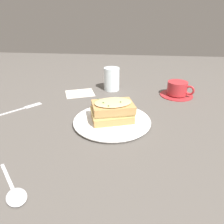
# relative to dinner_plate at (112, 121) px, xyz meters

# --- Properties ---
(ground_plane) EXTENTS (2.40, 2.40, 0.00)m
(ground_plane) POSITION_rel_dinner_plate_xyz_m (0.02, -0.02, -0.01)
(ground_plane) COLOR #514C47
(dinner_plate) EXTENTS (0.27, 0.27, 0.01)m
(dinner_plate) POSITION_rel_dinner_plate_xyz_m (0.00, 0.00, 0.00)
(dinner_plate) COLOR white
(dinner_plate) RESTS_ON ground_plane
(sandwich) EXTENTS (0.16, 0.13, 0.07)m
(sandwich) POSITION_rel_dinner_plate_xyz_m (0.00, -0.00, 0.04)
(sandwich) COLOR #B2844C
(sandwich) RESTS_ON dinner_plate
(teacup_with_saucer) EXTENTS (0.15, 0.15, 0.07)m
(teacup_with_saucer) POSITION_rel_dinner_plate_xyz_m (0.27, 0.29, 0.02)
(teacup_with_saucer) COLOR #AD282D
(teacup_with_saucer) RESTS_ON ground_plane
(water_glass) EXTENTS (0.07, 0.07, 0.11)m
(water_glass) POSITION_rel_dinner_plate_xyz_m (-0.04, 0.34, 0.05)
(water_glass) COLOR silver
(water_glass) RESTS_ON ground_plane
(fork) EXTENTS (0.13, 0.14, 0.00)m
(fork) POSITION_rel_dinner_plate_xyz_m (-0.36, 0.09, -0.01)
(fork) COLOR silver
(fork) RESTS_ON ground_plane
(spoon) EXTENTS (0.13, 0.14, 0.01)m
(spoon) POSITION_rel_dinner_plate_xyz_m (-0.17, -0.34, -0.00)
(spoon) COLOR silver
(spoon) RESTS_ON ground_plane
(napkin) EXTENTS (0.16, 0.14, 0.00)m
(napkin) POSITION_rel_dinner_plate_xyz_m (-0.18, 0.27, -0.01)
(napkin) COLOR silver
(napkin) RESTS_ON ground_plane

